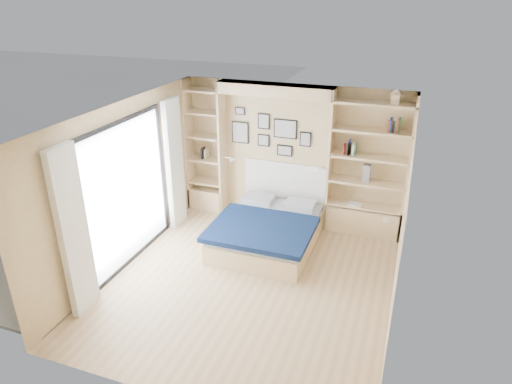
% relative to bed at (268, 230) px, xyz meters
% --- Properties ---
extents(ground, '(4.50, 4.50, 0.00)m').
position_rel_bed_xyz_m(ground, '(0.09, -1.13, -0.27)').
color(ground, tan).
rests_on(ground, ground).
extents(room_shell, '(4.50, 4.50, 4.50)m').
position_rel_bed_xyz_m(room_shell, '(-0.29, 0.40, 0.81)').
color(room_shell, tan).
rests_on(room_shell, ground).
extents(bed, '(1.62, 2.12, 1.07)m').
position_rel_bed_xyz_m(bed, '(0.00, 0.00, 0.00)').
color(bed, beige).
rests_on(bed, ground).
extents(photo_gallery, '(1.48, 0.02, 0.82)m').
position_rel_bed_xyz_m(photo_gallery, '(-0.36, 1.10, 1.34)').
color(photo_gallery, black).
rests_on(photo_gallery, ground).
extents(reading_lamps, '(1.92, 0.12, 0.15)m').
position_rel_bed_xyz_m(reading_lamps, '(-0.21, 0.87, 0.84)').
color(reading_lamps, silver).
rests_on(reading_lamps, ground).
extents(shelf_decor, '(3.48, 0.23, 2.03)m').
position_rel_bed_xyz_m(shelf_decor, '(1.28, 0.94, 1.45)').
color(shelf_decor, '#A51E1E').
rests_on(shelf_decor, ground).
extents(deck, '(3.20, 4.00, 0.05)m').
position_rel_bed_xyz_m(deck, '(-3.51, -1.13, -0.27)').
color(deck, brown).
rests_on(deck, ground).
extents(deck_chair, '(0.55, 0.84, 0.79)m').
position_rel_bed_xyz_m(deck_chair, '(-2.62, -0.68, 0.11)').
color(deck_chair, tan).
rests_on(deck_chair, ground).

